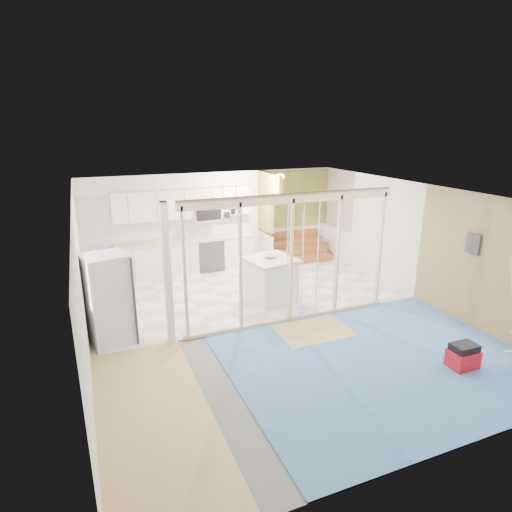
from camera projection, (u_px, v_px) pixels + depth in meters
name	position (u px, v px, depth m)	size (l,w,h in m)	color
room	(277.00, 261.00, 8.18)	(7.01, 8.01, 2.61)	slate
floor_overlays	(278.00, 321.00, 8.64)	(7.00, 8.00, 0.03)	white
stud_frame	(266.00, 248.00, 8.00)	(4.66, 0.14, 2.60)	beige
base_cabinets	(163.00, 263.00, 10.81)	(4.45, 2.24, 0.93)	white
upper_cabinets	(186.00, 205.00, 11.09)	(3.60, 0.41, 0.85)	white
green_partition	(288.00, 229.00, 12.26)	(2.25, 1.51, 2.60)	olive
pot_rack	(229.00, 209.00, 9.53)	(0.52, 0.52, 0.72)	black
sheathing_panel	(500.00, 270.00, 7.67)	(0.02, 4.00, 2.60)	tan
electrical_panel	(473.00, 244.00, 8.08)	(0.04, 0.30, 0.40)	#3D3D42
ceiling_light	(278.00, 176.00, 10.97)	(0.32, 0.32, 0.08)	#FFEABF
fridge	(109.00, 300.00, 7.59)	(0.87, 0.84, 1.67)	silver
island	(271.00, 280.00, 9.52)	(1.17, 1.17, 1.00)	silver
bowl	(270.00, 256.00, 9.43)	(0.28, 0.28, 0.07)	silver
soap_bottle_a	(186.00, 234.00, 11.21)	(0.11, 0.11, 0.28)	#A9ACBC
soap_bottle_b	(245.00, 231.00, 11.69)	(0.09, 0.09, 0.19)	white
toolbox	(463.00, 357.00, 6.94)	(0.46, 0.35, 0.43)	red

